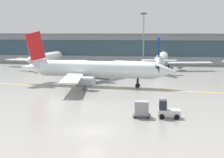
{
  "coord_description": "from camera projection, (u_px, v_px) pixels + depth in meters",
  "views": [
    {
      "loc": [
        8.24,
        -36.24,
        10.04
      ],
      "look_at": [
        -1.21,
        18.69,
        3.0
      ],
      "focal_mm": 59.8,
      "sensor_mm": 36.0,
      "label": 1
    }
  ],
  "objects": [
    {
      "name": "ground_plane",
      "position": [
        93.0,
        131.0,
        38.08
      ],
      "size": [
        400.0,
        400.0,
        0.0
      ],
      "primitive_type": "plane",
      "color": "gray"
    },
    {
      "name": "taxiway_centreline_stripe",
      "position": [
        95.0,
        87.0,
        67.85
      ],
      "size": [
        109.41,
        12.12,
        0.01
      ],
      "primitive_type": "cube",
      "rotation": [
        0.0,
        0.0,
        -0.11
      ],
      "color": "yellow",
      "rests_on": "ground_plane"
    },
    {
      "name": "terminal_concourse",
      "position": [
        150.0,
        48.0,
        121.02
      ],
      "size": [
        197.48,
        11.0,
        9.6
      ],
      "color": "#B2B7BC",
      "rests_on": "ground_plane"
    },
    {
      "name": "gate_airplane_1",
      "position": [
        46.0,
        58.0,
        107.28
      ],
      "size": [
        24.8,
        26.66,
        8.84
      ],
      "rotation": [
        0.0,
        0.0,
        1.53
      ],
      "color": "white",
      "rests_on": "ground_plane"
    },
    {
      "name": "gate_airplane_2",
      "position": [
        161.0,
        59.0,
        99.28
      ],
      "size": [
        26.53,
        28.47,
        9.45
      ],
      "rotation": [
        0.0,
        0.0,
        1.55
      ],
      "color": "white",
      "rests_on": "ground_plane"
    },
    {
      "name": "taxiing_regional_jet",
      "position": [
        95.0,
        70.0,
        69.53
      ],
      "size": [
        30.85,
        28.52,
        10.21
      ],
      "rotation": [
        0.0,
        0.0,
        -0.11
      ],
      "color": "white",
      "rests_on": "ground_plane"
    },
    {
      "name": "baggage_tug",
      "position": [
        167.0,
        110.0,
        43.73
      ],
      "size": [
        2.66,
        1.72,
        2.1
      ],
      "rotation": [
        0.0,
        0.0,
        0.05
      ],
      "color": "silver",
      "rests_on": "ground_plane"
    },
    {
      "name": "cargo_dolly_lead",
      "position": [
        142.0,
        108.0,
        44.08
      ],
      "size": [
        2.17,
        1.69,
        1.94
      ],
      "rotation": [
        0.0,
        0.0,
        0.05
      ],
      "color": "#595B60",
      "rests_on": "ground_plane"
    },
    {
      "name": "apron_light_mast_1",
      "position": [
        143.0,
        37.0,
        111.26
      ],
      "size": [
        1.8,
        0.36,
        15.73
      ],
      "color": "gray",
      "rests_on": "ground_plane"
    }
  ]
}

